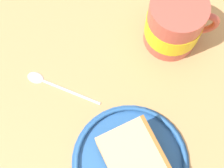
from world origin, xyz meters
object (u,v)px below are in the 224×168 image
small_plate (131,162)px  cake_slice (133,159)px  teaspoon (48,82)px  tea_mug (175,24)px

small_plate → cake_slice: 2.77cm
small_plate → teaspoon: bearing=96.1°
small_plate → teaspoon: (-2.08, 19.38, -0.31)cm
teaspoon → small_plate: bearing=-83.9°
small_plate → tea_mug: tea_mug is taller
tea_mug → teaspoon: tea_mug is taller
tea_mug → teaspoon: size_ratio=0.86×
tea_mug → teaspoon: bearing=162.0°
teaspoon → tea_mug: bearing=-18.0°
small_plate → tea_mug: size_ratio=1.71×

